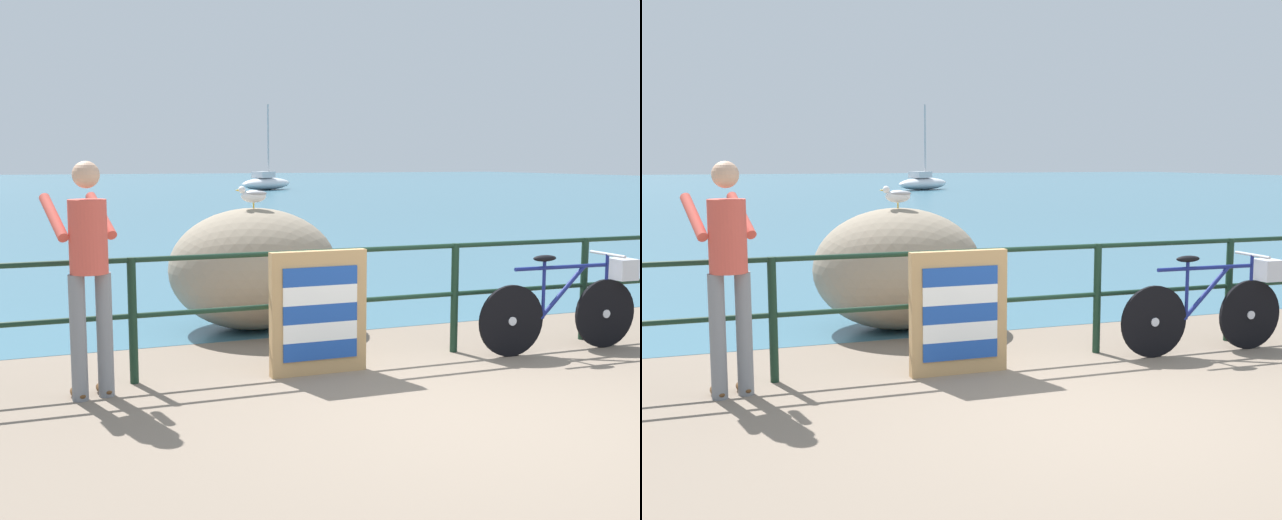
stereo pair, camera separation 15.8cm
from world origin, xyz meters
TOP-DOWN VIEW (x-y plane):
  - ground_plane at (0.00, 20.00)m, footprint 120.00×120.00m
  - sea_surface at (0.00, 47.86)m, footprint 120.00×90.00m
  - promenade_railing at (0.00, 1.68)m, footprint 7.42×0.07m
  - bicycle at (1.80, 1.33)m, footprint 1.70×0.48m
  - person_at_railing at (-2.56, 1.41)m, footprint 0.54×0.67m
  - folded_deckchair_stack at (-0.72, 1.43)m, footprint 0.84×0.10m
  - breakwater_boulder_main at (-0.70, 3.38)m, footprint 1.80×1.58m
  - seagull at (-0.72, 3.31)m, footprint 0.34×0.16m
  - sailboat at (10.78, 39.90)m, footprint 4.27×3.73m

SIDE VIEW (x-z plane):
  - ground_plane at x=0.00m, z-range -0.10..0.00m
  - sea_surface at x=0.00m, z-range 0.00..0.01m
  - sailboat at x=10.78m, z-range -2.03..2.87m
  - bicycle at x=1.80m, z-range 0.00..0.92m
  - folded_deckchair_stack at x=-0.72m, z-range 0.00..1.04m
  - promenade_railing at x=0.00m, z-range 0.13..1.15m
  - breakwater_boulder_main at x=-0.70m, z-range 0.00..1.28m
  - person_at_railing at x=-2.56m, z-range 0.10..1.88m
  - seagull at x=-0.72m, z-range 1.31..1.54m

